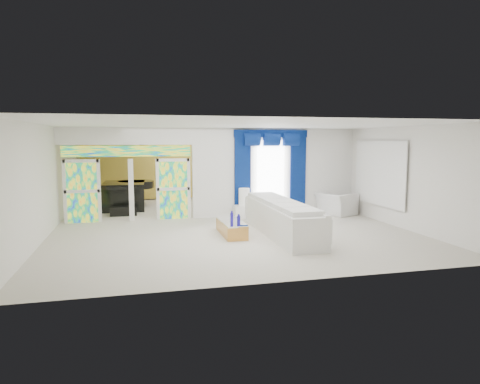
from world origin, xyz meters
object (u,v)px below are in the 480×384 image
object	(u,v)px
grand_piano	(124,196)
console_table	(253,211)
coffee_table	(231,228)
armchair	(336,204)
white_sofa	(281,220)

from	to	relation	value
grand_piano	console_table	bearing A→B (deg)	-32.66
coffee_table	armchair	bearing A→B (deg)	28.25
white_sofa	console_table	xyz separation A→B (m)	(-0.05, 2.78, -0.21)
white_sofa	grand_piano	bearing A→B (deg)	127.56
armchair	console_table	bearing A→B (deg)	64.68
white_sofa	armchair	xyz separation A→B (m)	(2.94, 2.61, -0.03)
white_sofa	console_table	bearing A→B (deg)	91.80
armchair	grand_piano	distance (m)	7.90
coffee_table	armchair	world-z (taller)	armchair
coffee_table	armchair	distance (m)	4.88
white_sofa	armchair	distance (m)	3.93
coffee_table	console_table	distance (m)	2.80
console_table	grand_piano	bearing A→B (deg)	145.01
console_table	armchair	xyz separation A→B (m)	(2.99, -0.17, 0.18)
white_sofa	grand_piano	xyz separation A→B (m)	(-4.30, 5.75, 0.09)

